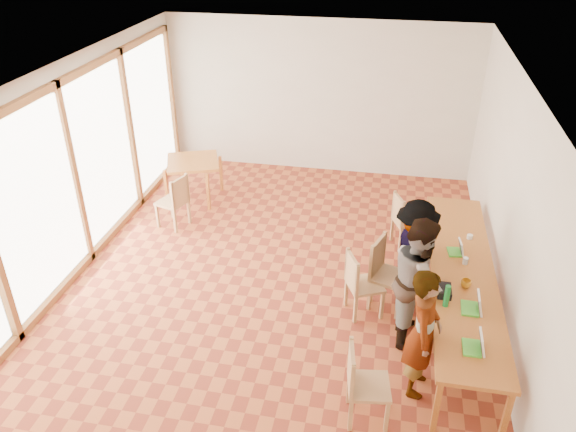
% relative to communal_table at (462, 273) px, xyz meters
% --- Properties ---
extents(ground, '(8.00, 8.00, 0.00)m').
position_rel_communal_table_xyz_m(ground, '(-2.50, 0.34, -0.70)').
color(ground, '#B0542A').
rests_on(ground, ground).
extents(wall_back, '(6.00, 0.10, 3.00)m').
position_rel_communal_table_xyz_m(wall_back, '(-2.50, 4.34, 0.80)').
color(wall_back, beige).
rests_on(wall_back, ground).
extents(wall_right, '(0.10, 8.00, 3.00)m').
position_rel_communal_table_xyz_m(wall_right, '(0.50, 0.34, 0.80)').
color(wall_right, beige).
rests_on(wall_right, ground).
extents(window_wall, '(0.10, 8.00, 3.00)m').
position_rel_communal_table_xyz_m(window_wall, '(-5.46, 0.34, 0.80)').
color(window_wall, white).
rests_on(window_wall, ground).
extents(ceiling, '(6.00, 8.00, 0.04)m').
position_rel_communal_table_xyz_m(ceiling, '(-2.50, 0.34, 2.32)').
color(ceiling, white).
rests_on(ceiling, wall_back).
extents(communal_table, '(0.80, 4.00, 0.75)m').
position_rel_communal_table_xyz_m(communal_table, '(0.00, 0.00, 0.00)').
color(communal_table, '#C1712A').
rests_on(communal_table, ground).
extents(side_table, '(0.90, 0.90, 0.75)m').
position_rel_communal_table_xyz_m(side_table, '(-4.54, 2.61, -0.03)').
color(side_table, '#C1712A').
rests_on(side_table, ground).
extents(chair_near, '(0.49, 0.49, 0.50)m').
position_rel_communal_table_xyz_m(chair_near, '(-1.14, -1.91, -0.13)').
color(chair_near, tan).
rests_on(chair_near, ground).
extents(chair_mid, '(0.57, 0.57, 0.49)m').
position_rel_communal_table_xyz_m(chair_mid, '(-1.30, -0.17, -0.13)').
color(chair_mid, tan).
rests_on(chair_mid, ground).
extents(chair_far, '(0.60, 0.60, 0.54)m').
position_rel_communal_table_xyz_m(chair_far, '(-0.99, 0.10, -0.09)').
color(chair_far, tan).
rests_on(chair_far, ground).
extents(chair_empty, '(0.55, 0.55, 0.48)m').
position_rel_communal_table_xyz_m(chair_empty, '(-0.76, 1.66, -0.15)').
color(chair_empty, tan).
rests_on(chair_empty, ground).
extents(chair_spare, '(0.55, 0.55, 0.50)m').
position_rel_communal_table_xyz_m(chair_spare, '(-4.46, 1.54, -0.13)').
color(chair_spare, tan).
rests_on(chair_spare, ground).
extents(person_near, '(0.43, 0.61, 1.59)m').
position_rel_communal_table_xyz_m(person_near, '(-0.52, -1.35, 0.09)').
color(person_near, gray).
rests_on(person_near, ground).
extents(person_mid, '(0.70, 0.87, 1.69)m').
position_rel_communal_table_xyz_m(person_mid, '(-0.57, -0.46, 0.14)').
color(person_mid, gray).
rests_on(person_mid, ground).
extents(person_far, '(0.75, 1.08, 1.54)m').
position_rel_communal_table_xyz_m(person_far, '(-0.61, 0.25, 0.07)').
color(person_far, gray).
rests_on(person_far, ground).
extents(laptop_near, '(0.23, 0.26, 0.22)m').
position_rel_communal_table_xyz_m(laptop_near, '(0.03, -1.46, 0.11)').
color(laptop_near, green).
rests_on(laptop_near, communal_table).
extents(laptop_mid, '(0.24, 0.28, 0.23)m').
position_rel_communal_table_xyz_m(laptop_mid, '(0.06, -0.79, 0.11)').
color(laptop_mid, green).
rests_on(laptop_mid, communal_table).
extents(laptop_far, '(0.22, 0.25, 0.19)m').
position_rel_communal_table_xyz_m(laptop_far, '(-0.05, 0.40, 0.10)').
color(laptop_far, green).
rests_on(laptop_far, communal_table).
extents(yellow_mug, '(0.17, 0.17, 0.10)m').
position_rel_communal_table_xyz_m(yellow_mug, '(0.00, -0.35, 0.10)').
color(yellow_mug, orange).
rests_on(yellow_mug, communal_table).
extents(green_bottle, '(0.07, 0.07, 0.28)m').
position_rel_communal_table_xyz_m(green_bottle, '(-0.25, -0.78, 0.19)').
color(green_bottle, '#14712C').
rests_on(green_bottle, communal_table).
extents(clear_glass, '(0.07, 0.07, 0.09)m').
position_rel_communal_table_xyz_m(clear_glass, '(0.04, 0.16, 0.09)').
color(clear_glass, silver).
rests_on(clear_glass, communal_table).
extents(condiment_cup, '(0.08, 0.08, 0.06)m').
position_rel_communal_table_xyz_m(condiment_cup, '(0.15, 0.81, 0.08)').
color(condiment_cup, white).
rests_on(condiment_cup, communal_table).
extents(pink_phone, '(0.05, 0.10, 0.01)m').
position_rel_communal_table_xyz_m(pink_phone, '(-0.21, -0.46, 0.05)').
color(pink_phone, '#F2418A').
rests_on(pink_phone, communal_table).
extents(black_pouch, '(0.16, 0.26, 0.09)m').
position_rel_communal_table_xyz_m(black_pouch, '(-0.26, -0.55, 0.09)').
color(black_pouch, black).
rests_on(black_pouch, communal_table).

